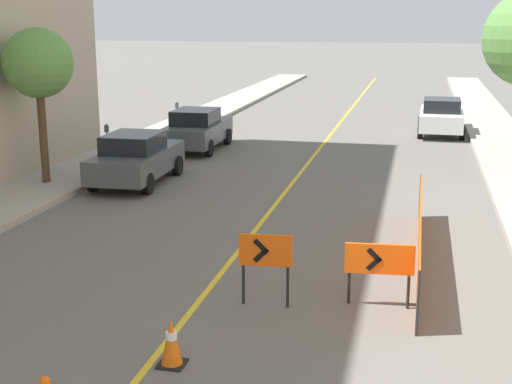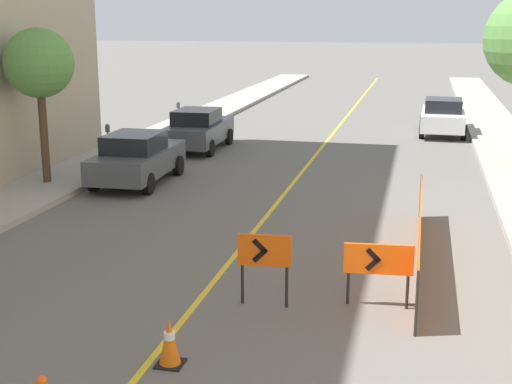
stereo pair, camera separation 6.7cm
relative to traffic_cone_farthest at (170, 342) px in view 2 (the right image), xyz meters
The scene contains 13 objects.
lane_stripe 19.34m from the traffic_cone_farthest, 91.00° to the left, with size 0.12×65.81×0.01m.
sidewalk_left 20.71m from the traffic_cone_farthest, 110.95° to the left, with size 2.40×65.81×0.18m.
sidewalk_right 20.48m from the traffic_cone_farthest, 70.82° to the left, with size 2.40×65.81×0.18m.
traffic_cone_farthest is the anchor object (origin of this frame).
arrow_barricade_primary 2.73m from the traffic_cone_farthest, 70.73° to the left, with size 0.96×0.15×1.33m.
arrow_barricade_secondary 4.13m from the traffic_cone_farthest, 45.88° to the left, with size 1.23×0.17×1.16m.
safety_mesh_fence 6.52m from the traffic_cone_farthest, 57.01° to the left, with size 0.05×7.32×1.13m.
parked_car_curb_near 12.20m from the traffic_cone_farthest, 114.55° to the left, with size 1.95×4.36×1.59m.
parked_car_curb_mid 17.76m from the traffic_cone_farthest, 106.28° to the left, with size 1.95×4.34×1.59m.
parked_car_curb_far 23.35m from the traffic_cone_farthest, 79.23° to the left, with size 1.94×4.33×1.59m.
parking_meter_near_curb 13.93m from the traffic_cone_farthest, 118.12° to the left, with size 0.12×0.11×1.47m.
parking_meter_far_curb 20.36m from the traffic_cone_farthest, 108.78° to the left, with size 0.12×0.11×1.40m.
street_tree_left_near 12.89m from the traffic_cone_farthest, 127.16° to the left, with size 2.05×2.05×4.58m.
Camera 2 is at (3.80, 4.40, 5.06)m, focal length 50.00 mm.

